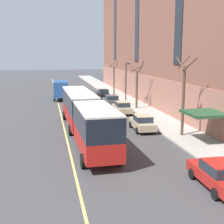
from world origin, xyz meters
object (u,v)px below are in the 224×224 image
Objects in this scene: parked_car_black_6 at (103,94)px; street_tree_far_downtown at (114,78)px; street_lamp at (126,79)px; street_tree_mid_block at (183,96)px; parked_car_red_2 at (218,175)px; parked_car_champagne_4 at (122,108)px; box_truck at (61,89)px; parked_car_darkgray_1 at (111,100)px; street_tree_far_uptown at (137,85)px; parked_car_champagne_0 at (142,123)px; city_bus at (85,113)px.

parked_car_black_6 is 5.15m from street_tree_far_downtown.
street_tree_mid_block is at bearing -86.71° from street_lamp.
street_tree_mid_block is 1.17× the size of street_lamp.
parked_car_champagne_4 is (-0.04, 22.94, -0.00)m from parked_car_red_2.
box_truck is at bearing -157.71° from street_tree_far_downtown.
parked_car_darkgray_1 is 0.68× the size of street_tree_far_uptown.
street_tree_mid_block reaches higher than parked_car_red_2.
parked_car_darkgray_1 is at bearing 90.78° from parked_car_champagne_4.
parked_car_champagne_0 and parked_car_champagne_4 have the same top height.
city_bus reaches higher than parked_car_black_6.
parked_car_red_2 is 1.02× the size of parked_car_champagne_4.
street_lamp reaches higher than parked_car_red_2.
city_bus is 2.67× the size of street_tree_mid_block.
parked_car_black_6 is 0.70× the size of street_lamp.
parked_car_darkgray_1 is at bearing 70.39° from city_bus.
city_bus is at bearing -104.05° from parked_car_black_6.
street_tree_far_downtown is (-0.06, 29.94, -0.47)m from street_tree_mid_block.
parked_car_black_6 is at bearing 89.57° from parked_car_champagne_4.
parked_car_darkgray_1 is 29.33m from parked_car_red_2.
street_tree_far_uptown is 14.93m from street_tree_far_downtown.
street_lamp is (1.74, 27.86, 3.21)m from parked_car_red_2.
parked_car_black_6 is 7.29m from box_truck.
city_bus is 2.99× the size of street_tree_far_uptown.
parked_car_red_2 is at bearing -79.00° from box_truck.
box_truck is at bearing 133.21° from parked_car_darkgray_1.
parked_car_red_2 is at bearing -64.61° from city_bus.
parked_car_red_2 is at bearing -95.95° from street_tree_far_uptown.
parked_car_red_2 is 40.99m from street_tree_far_downtown.
parked_car_champagne_0 is at bearing -90.56° from parked_car_black_6.
street_tree_mid_block reaches higher than parked_car_champagne_4.
street_tree_far_uptown is at bearing 90.05° from street_tree_mid_block.
parked_car_champagne_0 is 0.61× the size of street_tree_mid_block.
city_bus is 6.14m from parked_car_champagne_0.
street_lamp is (1.78, 4.92, 3.21)m from parked_car_champagne_4.
parked_car_darkgray_1 and parked_car_champagne_4 have the same top height.
parked_car_red_2 is 37.51m from box_truck.
parked_car_champagne_4 is at bearing 59.55° from city_bus.
street_tree_far_uptown reaches higher than street_lamp.
street_tree_far_uptown is at bearing -63.84° from street_lamp.
street_tree_far_uptown is (-0.01, 15.02, -0.46)m from street_tree_mid_block.
parked_car_champagne_4 is 18.26m from street_tree_far_downtown.
parked_car_darkgray_1 is 0.64× the size of box_truck.
street_tree_mid_block reaches higher than box_truck.
street_tree_mid_block is at bearing -89.89° from street_tree_far_downtown.
street_tree_far_downtown is at bearing 76.37° from parked_car_darkgray_1.
city_bus is 17.67m from parked_car_darkgray_1.
parked_car_darkgray_1 and parked_car_red_2 have the same top height.
parked_car_darkgray_1 is (5.91, 16.60, -1.37)m from city_bus.
street_tree_far_downtown reaches higher than city_bus.
street_lamp is (8.89, -8.95, 2.22)m from box_truck.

